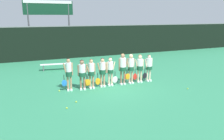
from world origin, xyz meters
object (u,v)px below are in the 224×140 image
(player_8, at_px, (149,66))
(tennis_ball_5, at_px, (59,91))
(player_6, at_px, (131,66))
(player_1, at_px, (82,72))
(player_0, at_px, (69,72))
(player_2, at_px, (91,72))
(bench_courtside, at_px, (56,65))
(player_4, at_px, (110,69))
(tennis_ball_4, at_px, (115,82))
(player_5, at_px, (123,66))
(tennis_ball_0, at_px, (76,102))
(tennis_ball_6, at_px, (67,108))
(player_7, at_px, (140,66))
(tennis_ball_1, at_px, (108,81))
(tennis_ball_2, at_px, (188,89))
(tennis_ball_3, at_px, (142,77))
(player_3, at_px, (102,70))
(scoreboard, at_px, (49,13))

(player_8, bearing_deg, tennis_ball_5, 174.44)
(player_6, bearing_deg, player_1, 179.03)
(player_0, xyz_separation_m, player_2, (1.19, -0.11, -0.07))
(bench_courtside, relative_size, tennis_ball_5, 30.13)
(player_4, height_order, tennis_ball_4, player_4)
(player_5, bearing_deg, tennis_ball_0, -145.09)
(tennis_ball_0, relative_size, tennis_ball_6, 0.96)
(player_0, xyz_separation_m, player_7, (4.16, -0.11, -0.02))
(player_8, bearing_deg, bench_courtside, 129.95)
(tennis_ball_1, bearing_deg, player_2, -150.24)
(player_1, xyz_separation_m, tennis_ball_1, (1.78, 0.74, -0.93))
(tennis_ball_2, bearing_deg, player_0, 159.09)
(player_1, distance_m, player_5, 2.37)
(player_5, height_order, tennis_ball_6, player_5)
(player_0, xyz_separation_m, tennis_ball_3, (4.86, 0.71, -0.97))
(player_3, bearing_deg, tennis_ball_4, 30.23)
(player_0, distance_m, tennis_ball_3, 5.00)
(scoreboard, bearing_deg, player_8, -67.86)
(bench_courtside, distance_m, player_6, 6.12)
(tennis_ball_2, bearing_deg, tennis_ball_6, -179.40)
(player_4, bearing_deg, tennis_ball_1, 85.50)
(tennis_ball_3, relative_size, tennis_ball_5, 0.98)
(tennis_ball_0, bearing_deg, player_7, 21.58)
(tennis_ball_2, relative_size, tennis_ball_3, 0.96)
(player_0, relative_size, player_4, 1.07)
(bench_courtside, xyz_separation_m, tennis_ball_4, (2.75, -4.55, -0.38))
(player_5, xyz_separation_m, player_6, (0.51, 0.00, -0.05))
(player_8, distance_m, tennis_ball_3, 1.25)
(player_1, xyz_separation_m, tennis_ball_5, (-1.23, 0.15, -0.93))
(tennis_ball_6, bearing_deg, player_4, 37.79)
(player_2, height_order, tennis_ball_6, player_2)
(player_8, bearing_deg, player_3, 174.78)
(player_3, bearing_deg, player_5, 7.62)
(bench_courtside, distance_m, tennis_ball_3, 6.36)
(scoreboard, height_order, tennis_ball_2, scoreboard)
(scoreboard, relative_size, tennis_ball_6, 73.44)
(scoreboard, xyz_separation_m, tennis_ball_3, (4.40, -9.74, -4.13))
(tennis_ball_0, relative_size, tennis_ball_5, 0.96)
(player_8, xyz_separation_m, tennis_ball_4, (-2.00, 0.40, -0.92))
(player_8, xyz_separation_m, tennis_ball_1, (-2.29, 0.75, -0.91))
(player_4, height_order, tennis_ball_5, player_4)
(player_2, bearing_deg, player_3, 9.72)
(scoreboard, height_order, player_4, scoreboard)
(player_3, height_order, player_7, player_7)
(tennis_ball_6, bearing_deg, scoreboard, 85.23)
(bench_courtside, relative_size, tennis_ball_1, 31.20)
(player_4, height_order, player_8, player_8)
(tennis_ball_1, bearing_deg, tennis_ball_4, -49.84)
(scoreboard, xyz_separation_m, player_8, (4.31, -10.58, -3.21))
(tennis_ball_4, height_order, tennis_ball_6, tennis_ball_6)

